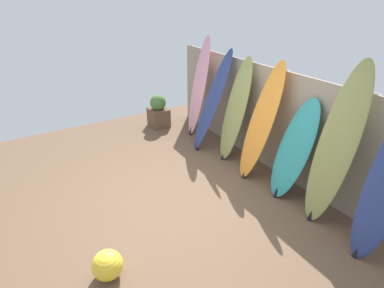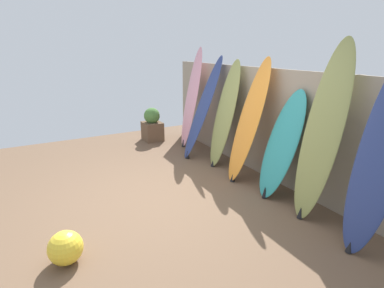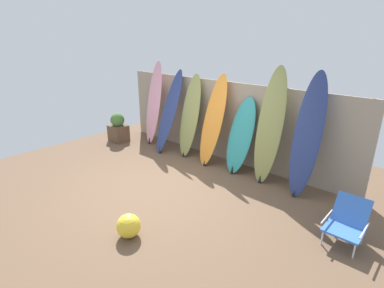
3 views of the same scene
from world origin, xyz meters
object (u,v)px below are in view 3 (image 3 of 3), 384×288
(surfboard_navy_6, at_px, (307,136))
(planter_box, at_px, (118,128))
(surfboard_olive_2, at_px, (190,116))
(beach_ball, at_px, (129,226))
(surfboard_olive_5, at_px, (270,127))
(beach_chair, at_px, (347,221))
(surfboard_pink_0, at_px, (154,104))
(surfboard_teal_4, at_px, (241,136))
(surfboard_navy_1, at_px, (169,112))
(surfboard_orange_3, at_px, (213,121))

(surfboard_navy_6, xyz_separation_m, planter_box, (-4.90, -0.56, -0.73))
(surfboard_olive_2, bearing_deg, beach_ball, -63.15)
(planter_box, height_order, beach_ball, planter_box)
(surfboard_olive_5, bearing_deg, beach_chair, -28.82)
(surfboard_navy_6, relative_size, planter_box, 2.83)
(surfboard_pink_0, relative_size, surfboard_teal_4, 1.36)
(surfboard_olive_2, xyz_separation_m, surfboard_teal_4, (1.41, 0.01, -0.19))
(beach_chair, bearing_deg, surfboard_navy_1, 170.54)
(surfboard_orange_3, bearing_deg, surfboard_navy_6, 0.52)
(planter_box, bearing_deg, surfboard_teal_4, 9.54)
(surfboard_olive_5, height_order, beach_ball, surfboard_olive_5)
(surfboard_teal_4, relative_size, planter_box, 2.01)
(surfboard_navy_6, bearing_deg, surfboard_olive_5, 178.00)
(surfboard_navy_1, height_order, surfboard_orange_3, surfboard_orange_3)
(surfboard_pink_0, distance_m, surfboard_orange_3, 2.02)
(surfboard_olive_5, bearing_deg, beach_ball, -100.66)
(surfboard_orange_3, height_order, surfboard_teal_4, surfboard_orange_3)
(surfboard_teal_4, distance_m, surfboard_navy_6, 1.41)
(surfboard_orange_3, height_order, beach_chair, surfboard_orange_3)
(surfboard_orange_3, bearing_deg, surfboard_pink_0, 178.19)
(surfboard_orange_3, xyz_separation_m, beach_ball, (0.78, -2.91, -0.81))
(surfboard_olive_5, relative_size, beach_ball, 6.43)
(surfboard_olive_2, relative_size, beach_chair, 3.09)
(beach_chair, bearing_deg, surfboard_pink_0, 170.55)
(surfboard_navy_1, relative_size, beach_ball, 5.70)
(surfboard_teal_4, distance_m, beach_ball, 3.02)
(surfboard_orange_3, xyz_separation_m, surfboard_olive_5, (1.33, 0.04, 0.12))
(beach_chair, bearing_deg, surfboard_olive_5, 152.76)
(surfboard_navy_1, distance_m, beach_chair, 4.55)
(surfboard_orange_3, relative_size, beach_chair, 3.18)
(surfboard_pink_0, xyz_separation_m, surfboard_olive_2, (1.30, -0.03, -0.09))
(surfboard_olive_5, distance_m, beach_chair, 2.18)
(surfboard_navy_1, xyz_separation_m, surfboard_orange_3, (1.31, 0.07, 0.01))
(surfboard_pink_0, xyz_separation_m, beach_ball, (2.80, -2.97, -0.88))
(surfboard_pink_0, height_order, surfboard_orange_3, surfboard_pink_0)
(beach_chair, relative_size, beach_ball, 1.79)
(surfboard_teal_4, relative_size, surfboard_navy_6, 0.71)
(surfboard_teal_4, height_order, surfboard_navy_6, surfboard_navy_6)
(beach_ball, bearing_deg, planter_box, 146.76)
(surfboard_orange_3, xyz_separation_m, surfboard_teal_4, (0.69, 0.05, -0.21))
(planter_box, xyz_separation_m, beach_ball, (3.61, -2.37, -0.19))
(surfboard_olive_2, distance_m, surfboard_orange_3, 0.72)
(surfboard_navy_1, bearing_deg, surfboard_teal_4, 3.57)
(surfboard_teal_4, relative_size, beach_ball, 4.51)
(surfboard_navy_1, height_order, planter_box, surfboard_navy_1)
(surfboard_pink_0, bearing_deg, surfboard_olive_5, -0.34)
(planter_box, bearing_deg, surfboard_navy_6, 6.53)
(surfboard_navy_6, distance_m, planter_box, 4.99)
(surfboard_teal_4, bearing_deg, surfboard_pink_0, 179.72)
(surfboard_pink_0, bearing_deg, planter_box, -143.40)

